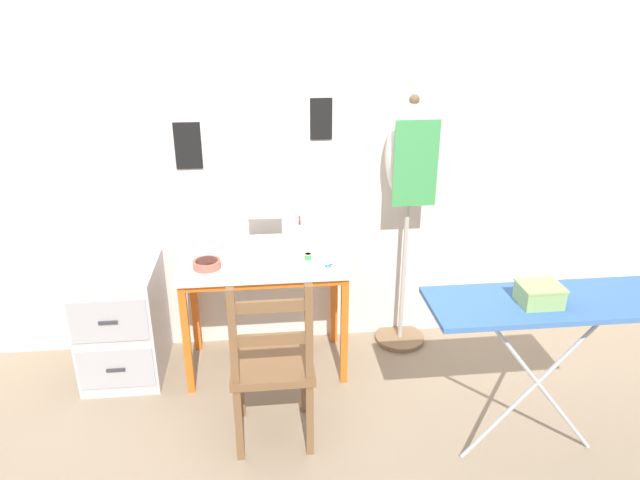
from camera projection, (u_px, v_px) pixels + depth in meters
The scene contains 12 objects.
ground_plane at pixel (269, 390), 3.28m from camera, with size 14.00×14.00×0.00m, color gray.
wall_back at pixel (259, 149), 3.33m from camera, with size 10.00×0.06×2.55m.
sewing_table at pixel (264, 277), 3.28m from camera, with size 0.96×0.52×0.71m.
sewing_machine at pixel (274, 229), 3.31m from camera, with size 0.34×0.16×0.32m.
fabric_bowl at pixel (207, 264), 3.15m from camera, with size 0.15×0.15×0.04m.
scissors at pixel (332, 264), 3.19m from camera, with size 0.13×0.11×0.01m.
thread_spool_near_machine at pixel (308, 257), 3.24m from camera, with size 0.04×0.04×0.04m.
wooden_chair at pixel (272, 365), 2.76m from camera, with size 0.40×0.38×0.93m.
filing_cabinet at pixel (123, 321), 3.33m from camera, with size 0.44×0.54×0.69m.
dress_form at pixel (410, 171), 3.33m from camera, with size 0.32×0.32×1.60m.
ironing_board at pixel (550, 309), 2.52m from camera, with size 1.10×0.37×0.86m.
storage_box at pixel (540, 294), 2.45m from camera, with size 0.18×0.15×0.09m.
Camera 1 is at (0.01, -2.72, 2.06)m, focal length 32.00 mm.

